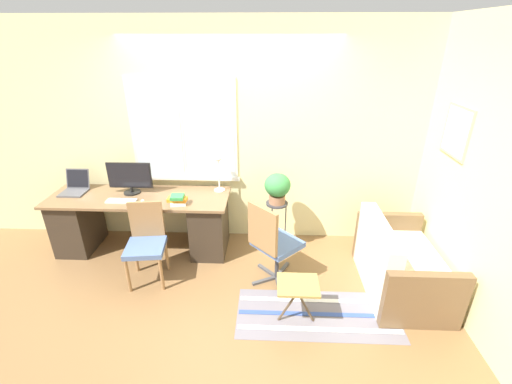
{
  "coord_description": "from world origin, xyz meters",
  "views": [
    {
      "loc": [
        0.46,
        -3.29,
        2.5
      ],
      "look_at": [
        0.32,
        0.17,
        0.89
      ],
      "focal_mm": 24.0,
      "sensor_mm": 36.0,
      "label": 1
    }
  ],
  "objects_px": {
    "keyboard": "(121,201)",
    "desk_chair_wooden": "(146,241)",
    "monitor": "(130,177)",
    "laptop": "(75,187)",
    "mouse": "(142,201)",
    "book_stack": "(178,200)",
    "plant_stand": "(277,209)",
    "desk_lamp": "(219,169)",
    "folding_stool": "(298,288)",
    "couch_loveseat": "(398,266)",
    "office_chair_swivel": "(273,242)",
    "potted_plant": "(277,187)"
  },
  "relations": [
    {
      "from": "desk_chair_wooden",
      "to": "potted_plant",
      "type": "height_order",
      "value": "potted_plant"
    },
    {
      "from": "monitor",
      "to": "plant_stand",
      "type": "distance_m",
      "value": 1.81
    },
    {
      "from": "book_stack",
      "to": "potted_plant",
      "type": "xyz_separation_m",
      "value": [
        1.13,
        0.23,
        0.08
      ]
    },
    {
      "from": "desk_lamp",
      "to": "potted_plant",
      "type": "xyz_separation_m",
      "value": [
        0.71,
        -0.17,
        -0.14
      ]
    },
    {
      "from": "office_chair_swivel",
      "to": "folding_stool",
      "type": "bearing_deg",
      "value": 158.0
    },
    {
      "from": "monitor",
      "to": "book_stack",
      "type": "distance_m",
      "value": 0.72
    },
    {
      "from": "book_stack",
      "to": "couch_loveseat",
      "type": "bearing_deg",
      "value": -10.23
    },
    {
      "from": "keyboard",
      "to": "plant_stand",
      "type": "relative_size",
      "value": 0.52
    },
    {
      "from": "office_chair_swivel",
      "to": "couch_loveseat",
      "type": "xyz_separation_m",
      "value": [
        1.33,
        -0.04,
        -0.24
      ]
    },
    {
      "from": "desk_lamp",
      "to": "folding_stool",
      "type": "bearing_deg",
      "value": -56.9
    },
    {
      "from": "book_stack",
      "to": "folding_stool",
      "type": "bearing_deg",
      "value": -36.26
    },
    {
      "from": "monitor",
      "to": "desk_chair_wooden",
      "type": "relative_size",
      "value": 0.61
    },
    {
      "from": "keyboard",
      "to": "book_stack",
      "type": "distance_m",
      "value": 0.68
    },
    {
      "from": "plant_stand",
      "to": "monitor",
      "type": "bearing_deg",
      "value": 178.02
    },
    {
      "from": "plant_stand",
      "to": "folding_stool",
      "type": "bearing_deg",
      "value": -81.41
    },
    {
      "from": "couch_loveseat",
      "to": "laptop",
      "type": "bearing_deg",
      "value": 78.99
    },
    {
      "from": "mouse",
      "to": "book_stack",
      "type": "xyz_separation_m",
      "value": [
        0.42,
        -0.03,
        0.04
      ]
    },
    {
      "from": "monitor",
      "to": "office_chair_swivel",
      "type": "height_order",
      "value": "monitor"
    },
    {
      "from": "keyboard",
      "to": "desk_chair_wooden",
      "type": "xyz_separation_m",
      "value": [
        0.39,
        -0.41,
        -0.27
      ]
    },
    {
      "from": "couch_loveseat",
      "to": "plant_stand",
      "type": "bearing_deg",
      "value": 62.57
    },
    {
      "from": "monitor",
      "to": "desk_lamp",
      "type": "relative_size",
      "value": 1.18
    },
    {
      "from": "laptop",
      "to": "keyboard",
      "type": "height_order",
      "value": "laptop"
    },
    {
      "from": "laptop",
      "to": "monitor",
      "type": "relative_size",
      "value": 0.59
    },
    {
      "from": "desk_chair_wooden",
      "to": "book_stack",
      "type": "bearing_deg",
      "value": 45.1
    },
    {
      "from": "office_chair_swivel",
      "to": "potted_plant",
      "type": "distance_m",
      "value": 0.72
    },
    {
      "from": "monitor",
      "to": "keyboard",
      "type": "bearing_deg",
      "value": -98.48
    },
    {
      "from": "couch_loveseat",
      "to": "folding_stool",
      "type": "xyz_separation_m",
      "value": [
        -1.1,
        -0.53,
        0.12
      ]
    },
    {
      "from": "plant_stand",
      "to": "folding_stool",
      "type": "distance_m",
      "value": 1.22
    },
    {
      "from": "book_stack",
      "to": "desk_chair_wooden",
      "type": "relative_size",
      "value": 0.25
    },
    {
      "from": "monitor",
      "to": "folding_stool",
      "type": "bearing_deg",
      "value": -32.73
    },
    {
      "from": "laptop",
      "to": "desk_chair_wooden",
      "type": "xyz_separation_m",
      "value": [
        1.06,
        -0.66,
        -0.32
      ]
    },
    {
      "from": "monitor",
      "to": "folding_stool",
      "type": "xyz_separation_m",
      "value": [
        1.95,
        -1.25,
        -0.54
      ]
    },
    {
      "from": "couch_loveseat",
      "to": "keyboard",
      "type": "bearing_deg",
      "value": 81.18
    },
    {
      "from": "mouse",
      "to": "book_stack",
      "type": "height_order",
      "value": "book_stack"
    },
    {
      "from": "office_chair_swivel",
      "to": "potted_plant",
      "type": "bearing_deg",
      "value": -48.95
    },
    {
      "from": "book_stack",
      "to": "office_chair_swivel",
      "type": "height_order",
      "value": "office_chair_swivel"
    },
    {
      "from": "potted_plant",
      "to": "mouse",
      "type": "bearing_deg",
      "value": -172.75
    },
    {
      "from": "laptop",
      "to": "desk_lamp",
      "type": "distance_m",
      "value": 1.78
    },
    {
      "from": "desk_lamp",
      "to": "monitor",
      "type": "bearing_deg",
      "value": -173.91
    },
    {
      "from": "keyboard",
      "to": "office_chair_swivel",
      "type": "bearing_deg",
      "value": -14.12
    },
    {
      "from": "desk_lamp",
      "to": "folding_stool",
      "type": "height_order",
      "value": "desk_lamp"
    },
    {
      "from": "desk_chair_wooden",
      "to": "office_chair_swivel",
      "type": "distance_m",
      "value": 1.37
    },
    {
      "from": "laptop",
      "to": "desk_lamp",
      "type": "height_order",
      "value": "desk_lamp"
    },
    {
      "from": "mouse",
      "to": "plant_stand",
      "type": "xyz_separation_m",
      "value": [
        1.55,
        0.2,
        -0.17
      ]
    },
    {
      "from": "potted_plant",
      "to": "book_stack",
      "type": "bearing_deg",
      "value": -168.55
    },
    {
      "from": "book_stack",
      "to": "desk_chair_wooden",
      "type": "bearing_deg",
      "value": -127.94
    },
    {
      "from": "laptop",
      "to": "keyboard",
      "type": "relative_size",
      "value": 0.91
    },
    {
      "from": "office_chair_swivel",
      "to": "couch_loveseat",
      "type": "height_order",
      "value": "office_chair_swivel"
    },
    {
      "from": "plant_stand",
      "to": "desk_chair_wooden",
      "type": "bearing_deg",
      "value": -157.28
    },
    {
      "from": "desk_chair_wooden",
      "to": "plant_stand",
      "type": "bearing_deg",
      "value": 15.76
    }
  ]
}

